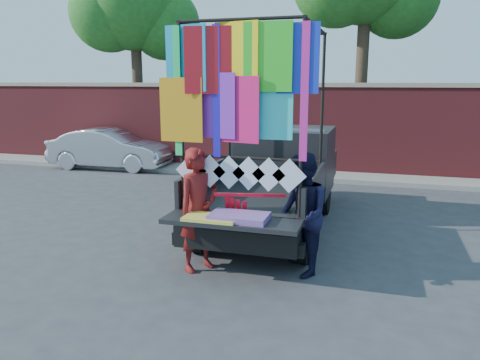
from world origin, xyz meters
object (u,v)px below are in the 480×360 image
(woman, at_px, (199,210))
(man, at_px, (302,214))
(sedan, at_px, (110,149))
(pickup_truck, at_px, (279,175))

(woman, height_order, man, woman)
(sedan, distance_m, man, 9.46)
(pickup_truck, height_order, woman, pickup_truck)
(woman, bearing_deg, man, -47.99)
(man, bearing_deg, sedan, -157.02)
(woman, relative_size, man, 1.03)
(pickup_truck, relative_size, sedan, 1.48)
(sedan, distance_m, woman, 8.67)
(pickup_truck, distance_m, woman, 2.86)
(pickup_truck, height_order, sedan, pickup_truck)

